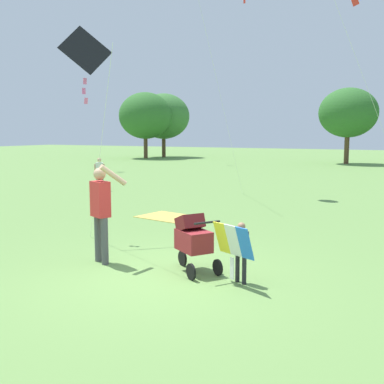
{
  "coord_description": "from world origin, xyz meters",
  "views": [
    {
      "loc": [
        3.87,
        -6.54,
        2.44
      ],
      "look_at": [
        -0.08,
        1.27,
        1.3
      ],
      "focal_mm": 43.36,
      "sensor_mm": 36.0,
      "label": 1
    }
  ],
  "objects_px": {
    "person_red_shirt": "(100,171)",
    "picnic_blanket": "(168,217)",
    "stroller": "(193,238)",
    "child_with_butterfly_kite": "(239,246)",
    "person_adult_flyer": "(101,206)",
    "kite_adult_black": "(85,55)"
  },
  "relations": [
    {
      "from": "person_red_shirt",
      "to": "picnic_blanket",
      "type": "height_order",
      "value": "person_red_shirt"
    },
    {
      "from": "stroller",
      "to": "picnic_blanket",
      "type": "xyz_separation_m",
      "value": [
        -3.0,
        4.35,
        -0.6
      ]
    },
    {
      "from": "child_with_butterfly_kite",
      "to": "picnic_blanket",
      "type": "relative_size",
      "value": 0.63
    },
    {
      "from": "person_adult_flyer",
      "to": "person_red_shirt",
      "type": "xyz_separation_m",
      "value": [
        -6.77,
        8.61,
        -0.27
      ]
    },
    {
      "from": "person_adult_flyer",
      "to": "person_red_shirt",
      "type": "height_order",
      "value": "person_adult_flyer"
    },
    {
      "from": "stroller",
      "to": "kite_adult_black",
      "type": "distance_m",
      "value": 5.01
    },
    {
      "from": "stroller",
      "to": "kite_adult_black",
      "type": "height_order",
      "value": "kite_adult_black"
    },
    {
      "from": "person_red_shirt",
      "to": "picnic_blanket",
      "type": "bearing_deg",
      "value": -35.7
    },
    {
      "from": "kite_adult_black",
      "to": "person_adult_flyer",
      "type": "bearing_deg",
      "value": -45.43
    },
    {
      "from": "child_with_butterfly_kite",
      "to": "stroller",
      "type": "distance_m",
      "value": 0.99
    },
    {
      "from": "child_with_butterfly_kite",
      "to": "kite_adult_black",
      "type": "xyz_separation_m",
      "value": [
        -4.27,
        1.55,
        3.51
      ]
    },
    {
      "from": "person_adult_flyer",
      "to": "person_red_shirt",
      "type": "relative_size",
      "value": 1.36
    },
    {
      "from": "child_with_butterfly_kite",
      "to": "stroller",
      "type": "bearing_deg",
      "value": 165.06
    },
    {
      "from": "person_adult_flyer",
      "to": "person_red_shirt",
      "type": "bearing_deg",
      "value": 128.18
    },
    {
      "from": "child_with_butterfly_kite",
      "to": "person_red_shirt",
      "type": "relative_size",
      "value": 0.73
    },
    {
      "from": "person_adult_flyer",
      "to": "picnic_blanket",
      "type": "xyz_separation_m",
      "value": [
        -1.23,
        4.63,
        -1.07
      ]
    },
    {
      "from": "child_with_butterfly_kite",
      "to": "person_red_shirt",
      "type": "distance_m",
      "value": 12.81
    },
    {
      "from": "person_adult_flyer",
      "to": "kite_adult_black",
      "type": "bearing_deg",
      "value": 134.57
    },
    {
      "from": "person_adult_flyer",
      "to": "kite_adult_black",
      "type": "distance_m",
      "value": 3.77
    },
    {
      "from": "person_adult_flyer",
      "to": "kite_adult_black",
      "type": "xyz_separation_m",
      "value": [
        -1.55,
        1.57,
        3.05
      ]
    },
    {
      "from": "stroller",
      "to": "kite_adult_black",
      "type": "xyz_separation_m",
      "value": [
        -3.32,
        1.3,
        3.52
      ]
    },
    {
      "from": "kite_adult_black",
      "to": "picnic_blanket",
      "type": "height_order",
      "value": "kite_adult_black"
    }
  ]
}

